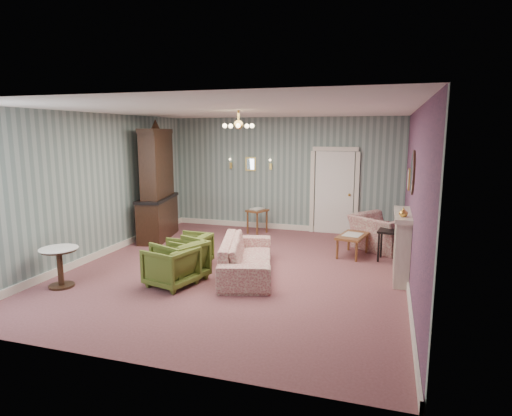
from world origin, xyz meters
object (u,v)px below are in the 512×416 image
(wingback_chair, at_px, (383,227))
(pedestal_table, at_px, (60,267))
(olive_chair_a, at_px, (171,264))
(olive_chair_c, at_px, (190,248))
(coffee_table, at_px, (352,245))
(sofa_chintz, at_px, (247,250))
(fireplace, at_px, (402,245))
(side_table_black, at_px, (389,246))
(dresser, at_px, (157,181))
(olive_chair_b, at_px, (180,258))

(wingback_chair, relative_size, pedestal_table, 1.76)
(olive_chair_a, relative_size, wingback_chair, 0.63)
(olive_chair_c, height_order, coffee_table, olive_chair_c)
(coffee_table, bearing_deg, olive_chair_a, -135.34)
(olive_chair_a, bearing_deg, sofa_chintz, 149.07)
(olive_chair_a, distance_m, olive_chair_c, 1.08)
(sofa_chintz, distance_m, coffee_table, 2.45)
(olive_chair_c, bearing_deg, coffee_table, 122.15)
(fireplace, relative_size, side_table_black, 2.24)
(side_table_black, bearing_deg, fireplace, -77.49)
(dresser, bearing_deg, wingback_chair, -6.60)
(fireplace, bearing_deg, wingback_chair, 101.08)
(olive_chair_a, xyz_separation_m, olive_chair_c, (-0.17, 1.07, -0.02))
(olive_chair_a, relative_size, coffee_table, 0.83)
(dresser, relative_size, pedestal_table, 4.15)
(olive_chair_c, bearing_deg, olive_chair_b, 16.18)
(wingback_chair, xyz_separation_m, fireplace, (0.35, -1.77, 0.07))
(wingback_chair, bearing_deg, coffee_table, 85.97)
(olive_chair_a, height_order, fireplace, fireplace)
(sofa_chintz, xyz_separation_m, coffee_table, (1.72, 1.73, -0.21))
(wingback_chair, xyz_separation_m, coffee_table, (-0.58, -0.65, -0.29))
(olive_chair_b, xyz_separation_m, dresser, (-1.88, 2.53, 0.99))
(olive_chair_a, height_order, wingback_chair, wingback_chair)
(sofa_chintz, distance_m, pedestal_table, 3.13)
(olive_chair_c, height_order, side_table_black, olive_chair_c)
(fireplace, height_order, coffee_table, fireplace)
(pedestal_table, bearing_deg, olive_chair_c, 46.90)
(coffee_table, relative_size, pedestal_table, 1.32)
(sofa_chintz, height_order, coffee_table, sofa_chintz)
(fireplace, relative_size, coffee_table, 1.59)
(pedestal_table, bearing_deg, wingback_chair, 38.10)
(olive_chair_b, distance_m, side_table_black, 4.07)
(dresser, distance_m, pedestal_table, 3.59)
(olive_chair_b, xyz_separation_m, fireplace, (3.63, 1.27, 0.19))
(pedestal_table, bearing_deg, side_table_black, 31.12)
(olive_chair_a, relative_size, olive_chair_c, 1.07)
(olive_chair_c, relative_size, pedestal_table, 1.04)
(sofa_chintz, distance_m, dresser, 3.56)
(olive_chair_a, xyz_separation_m, coffee_table, (2.72, 2.69, -0.14))
(coffee_table, xyz_separation_m, side_table_black, (0.71, -0.17, 0.09))
(coffee_table, height_order, side_table_black, side_table_black)
(olive_chair_a, distance_m, wingback_chair, 4.70)
(olive_chair_a, distance_m, side_table_black, 4.26)
(coffee_table, bearing_deg, pedestal_table, -143.56)
(side_table_black, height_order, pedestal_table, pedestal_table)
(fireplace, bearing_deg, olive_chair_a, -156.61)
(olive_chair_b, relative_size, dresser, 0.28)
(olive_chair_c, relative_size, wingback_chair, 0.59)
(wingback_chair, bearing_deg, olive_chair_c, 70.61)
(olive_chair_b, distance_m, sofa_chintz, 1.18)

